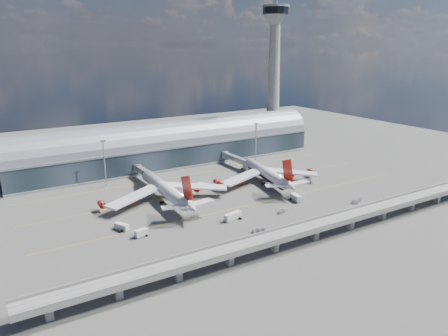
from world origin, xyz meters
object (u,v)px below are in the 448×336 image
cargo_train_1 (260,230)px  service_truck_4 (245,167)px  floodlight_mast_left (104,162)px  service_truck_0 (122,227)px  floodlight_mast_right (256,141)px  service_truck_5 (203,185)px  control_tower (274,77)px  service_truck_2 (233,216)px  airliner_left (166,190)px  airliner_right (267,174)px  cargo_train_0 (282,211)px  service_truck_1 (141,233)px  cargo_train_2 (357,200)px  service_truck_3 (296,198)px

cargo_train_1 → service_truck_4: bearing=-45.8°
floodlight_mast_left → service_truck_0: bearing=-101.4°
service_truck_0 → service_truck_4: (94.99, 47.73, 0.07)m
floodlight_mast_right → service_truck_5: bearing=-151.8°
control_tower → service_truck_5: size_ratio=18.92×
service_truck_2 → airliner_left: bearing=10.0°
control_tower → service_truck_5: control_tower is taller
control_tower → airliner_right: bearing=-129.4°
floodlight_mast_left → service_truck_0: floodlight_mast_left is taller
floodlight_mast_left → cargo_train_1: floodlight_mast_left is taller
floodlight_mast_left → service_truck_4: size_ratio=4.59×
floodlight_mast_left → cargo_train_0: size_ratio=5.42×
control_tower → service_truck_2: size_ratio=11.14×
service_truck_4 → service_truck_5: (-39.37, -17.17, -0.14)m
cargo_train_1 → service_truck_5: bearing=-22.2°
service_truck_1 → cargo_train_0: service_truck_1 is taller
airliner_left → service_truck_5: 27.48m
service_truck_1 → cargo_train_1: (43.38, -21.28, -0.73)m
floodlight_mast_left → floodlight_mast_right: bearing=0.0°
service_truck_2 → cargo_train_2: bearing=-113.6°
service_truck_5 → cargo_train_0: (13.10, -50.74, -0.55)m
airliner_left → airliner_right: size_ratio=1.08×
service_truck_4 → service_truck_1: bearing=-128.3°
airliner_left → service_truck_2: 39.83m
floodlight_mast_left → service_truck_1: (-7.78, -71.44, -12.11)m
airliner_right → cargo_train_1: 66.46m
service_truck_2 → control_tower: bearing=-56.7°
service_truck_1 → cargo_train_0: size_ratio=1.16×
airliner_right → cargo_train_2: (19.40, -47.43, -4.30)m
service_truck_2 → service_truck_3: service_truck_3 is taller
cargo_train_2 → floodlight_mast_right: bearing=19.1°
floodlight_mast_left → floodlight_mast_right: same height
service_truck_1 → service_truck_2: bearing=-106.5°
floodlight_mast_right → service_truck_4: floodlight_mast_right is taller
control_tower → service_truck_0: (-147.28, -88.97, -50.21)m
floodlight_mast_left → service_truck_2: floodlight_mast_left is taller
floodlight_mast_right → service_truck_2: bearing=-131.3°
airliner_left → service_truck_2: size_ratio=7.42×
service_truck_4 → cargo_train_0: bearing=-92.2°
airliner_right → service_truck_2: airliner_right is taller
cargo_train_2 → airliner_left: bearing=79.0°
cargo_train_2 → service_truck_5: bearing=63.5°
cargo_train_0 → cargo_train_2: cargo_train_2 is taller
airliner_right → service_truck_4: size_ratio=11.32×
service_truck_1 → cargo_train_1: 48.32m
control_tower → service_truck_0: control_tower is taller
service_truck_2 → service_truck_4: size_ratio=1.65×
airliner_right → service_truck_4: 29.00m
service_truck_3 → airliner_left: bearing=156.0°
floodlight_mast_left → cargo_train_1: 100.14m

